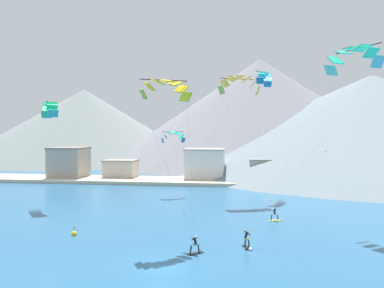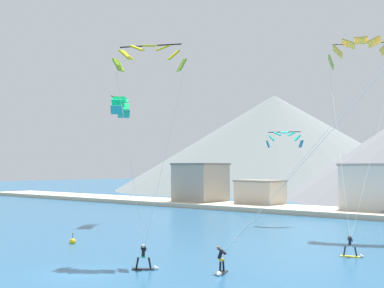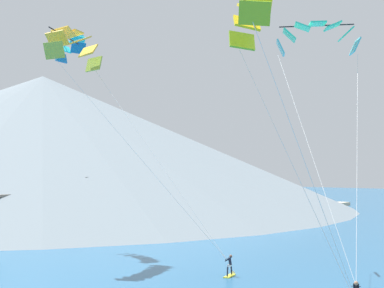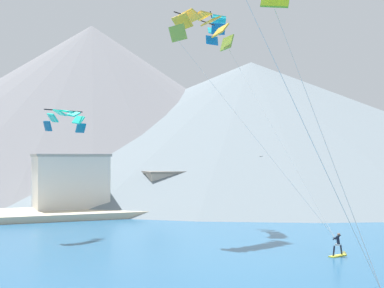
{
  "view_description": "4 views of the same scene",
  "coord_description": "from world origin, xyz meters",
  "px_view_note": "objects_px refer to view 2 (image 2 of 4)",
  "views": [
    {
      "loc": [
        6.1,
        -28.26,
        10.58
      ],
      "look_at": [
        0.33,
        13.24,
        9.22
      ],
      "focal_mm": 35.0,
      "sensor_mm": 36.0,
      "label": 1
    },
    {
      "loc": [
        26.76,
        -20.27,
        6.55
      ],
      "look_at": [
        -2.34,
        13.15,
        8.44
      ],
      "focal_mm": 50.0,
      "sensor_mm": 36.0,
      "label": 2
    },
    {
      "loc": [
        -21.53,
        -6.24,
        7.62
      ],
      "look_at": [
        2.37,
        14.07,
        9.17
      ],
      "focal_mm": 50.0,
      "sensor_mm": 36.0,
      "label": 3
    },
    {
      "loc": [
        -12.93,
        -12.64,
        6.63
      ],
      "look_at": [
        -1.6,
        14.83,
        7.36
      ],
      "focal_mm": 50.0,
      "sensor_mm": 36.0,
      "label": 4
    }
  ],
  "objects_px": {
    "parafoil_kite_near_lead": "(361,50)",
    "race_marker_buoy": "(72,242)",
    "parafoil_kite_near_trail": "(150,56)",
    "kitesurfer_near_lead": "(353,251)",
    "parafoil_kite_distant_mid_solo": "(121,104)",
    "kitesurfer_mid_center": "(221,265)",
    "kitesurfer_near_trail": "(147,262)",
    "parafoil_kite_distant_high_outer": "(284,137)"
  },
  "relations": [
    {
      "from": "kitesurfer_near_trail",
      "to": "race_marker_buoy",
      "type": "relative_size",
      "value": 1.69
    },
    {
      "from": "parafoil_kite_near_trail",
      "to": "parafoil_kite_distant_mid_solo",
      "type": "distance_m",
      "value": 25.18
    },
    {
      "from": "parafoil_kite_near_trail",
      "to": "kitesurfer_mid_center",
      "type": "bearing_deg",
      "value": -11.6
    },
    {
      "from": "kitesurfer_mid_center",
      "to": "parafoil_kite_near_trail",
      "type": "xyz_separation_m",
      "value": [
        -7.86,
        1.61,
        14.27
      ]
    },
    {
      "from": "kitesurfer_mid_center",
      "to": "parafoil_kite_distant_high_outer",
      "type": "distance_m",
      "value": 31.5
    },
    {
      "from": "parafoil_kite_near_lead",
      "to": "parafoil_kite_distant_mid_solo",
      "type": "relative_size",
      "value": 3.52
    },
    {
      "from": "kitesurfer_near_trail",
      "to": "parafoil_kite_near_trail",
      "type": "distance_m",
      "value": 15.15
    },
    {
      "from": "kitesurfer_near_lead",
      "to": "parafoil_kite_near_lead",
      "type": "bearing_deg",
      "value": 110.14
    },
    {
      "from": "parafoil_kite_distant_high_outer",
      "to": "parafoil_kite_distant_mid_solo",
      "type": "bearing_deg",
      "value": -145.62
    },
    {
      "from": "kitesurfer_mid_center",
      "to": "parafoil_kite_near_trail",
      "type": "height_order",
      "value": "parafoil_kite_near_trail"
    },
    {
      "from": "kitesurfer_mid_center",
      "to": "parafoil_kite_near_lead",
      "type": "xyz_separation_m",
      "value": [
        -1.11,
        23.74,
        17.36
      ]
    },
    {
      "from": "parafoil_kite_near_lead",
      "to": "parafoil_kite_distant_mid_solo",
      "type": "distance_m",
      "value": 28.2
    },
    {
      "from": "kitesurfer_mid_center",
      "to": "parafoil_kite_distant_high_outer",
      "type": "xyz_separation_m",
      "value": [
        -12.09,
        27.51,
        9.42
      ]
    },
    {
      "from": "parafoil_kite_near_lead",
      "to": "parafoil_kite_distant_high_outer",
      "type": "bearing_deg",
      "value": 161.02
    },
    {
      "from": "parafoil_kite_near_lead",
      "to": "race_marker_buoy",
      "type": "distance_m",
      "value": 32.55
    },
    {
      "from": "kitesurfer_near_lead",
      "to": "parafoil_kite_distant_mid_solo",
      "type": "distance_m",
      "value": 34.83
    },
    {
      "from": "kitesurfer_near_trail",
      "to": "parafoil_kite_distant_mid_solo",
      "type": "relative_size",
      "value": 0.34
    },
    {
      "from": "kitesurfer_near_lead",
      "to": "parafoil_kite_distant_mid_solo",
      "type": "height_order",
      "value": "parafoil_kite_distant_mid_solo"
    },
    {
      "from": "kitesurfer_near_trail",
      "to": "race_marker_buoy",
      "type": "height_order",
      "value": "kitesurfer_near_trail"
    },
    {
      "from": "kitesurfer_near_trail",
      "to": "parafoil_kite_near_lead",
      "type": "height_order",
      "value": "parafoil_kite_near_lead"
    },
    {
      "from": "parafoil_kite_near_lead",
      "to": "kitesurfer_near_lead",
      "type": "bearing_deg",
      "value": -69.86
    },
    {
      "from": "kitesurfer_near_trail",
      "to": "parafoil_kite_near_lead",
      "type": "relative_size",
      "value": 0.1
    },
    {
      "from": "kitesurfer_near_lead",
      "to": "race_marker_buoy",
      "type": "relative_size",
      "value": 1.75
    },
    {
      "from": "kitesurfer_near_lead",
      "to": "parafoil_kite_distant_mid_solo",
      "type": "xyz_separation_m",
      "value": [
        -31.6,
        5.37,
        13.61
      ]
    },
    {
      "from": "parafoil_kite_distant_high_outer",
      "to": "race_marker_buoy",
      "type": "relative_size",
      "value": 3.83
    },
    {
      "from": "parafoil_kite_near_trail",
      "to": "parafoil_kite_distant_high_outer",
      "type": "height_order",
      "value": "parafoil_kite_near_trail"
    },
    {
      "from": "kitesurfer_near_lead",
      "to": "kitesurfer_near_trail",
      "type": "relative_size",
      "value": 1.03
    },
    {
      "from": "parafoil_kite_near_lead",
      "to": "race_marker_buoy",
      "type": "relative_size",
      "value": 17.54
    },
    {
      "from": "parafoil_kite_near_lead",
      "to": "parafoil_kite_distant_high_outer",
      "type": "xyz_separation_m",
      "value": [
        -10.98,
        3.78,
        -7.95
      ]
    },
    {
      "from": "kitesurfer_mid_center",
      "to": "parafoil_kite_near_trail",
      "type": "relative_size",
      "value": 0.12
    },
    {
      "from": "parafoil_kite_near_lead",
      "to": "race_marker_buoy",
      "type": "bearing_deg",
      "value": -127.09
    },
    {
      "from": "kitesurfer_mid_center",
      "to": "parafoil_kite_distant_mid_solo",
      "type": "bearing_deg",
      "value": 149.5
    },
    {
      "from": "race_marker_buoy",
      "to": "kitesurfer_mid_center",
      "type": "bearing_deg",
      "value": -6.38
    },
    {
      "from": "parafoil_kite_distant_mid_solo",
      "to": "race_marker_buoy",
      "type": "xyz_separation_m",
      "value": [
        10.54,
        -14.59,
        -13.89
      ]
    },
    {
      "from": "parafoil_kite_near_trail",
      "to": "kitesurfer_near_lead",
      "type": "bearing_deg",
      "value": 40.14
    },
    {
      "from": "parafoil_kite_near_trail",
      "to": "race_marker_buoy",
      "type": "xyz_separation_m",
      "value": [
        -9.71,
        0.35,
        -14.64
      ]
    },
    {
      "from": "parafoil_kite_distant_high_outer",
      "to": "race_marker_buoy",
      "type": "xyz_separation_m",
      "value": [
        -5.48,
        -25.55,
        -9.79
      ]
    },
    {
      "from": "kitesurfer_near_trail",
      "to": "parafoil_kite_distant_mid_solo",
      "type": "distance_m",
      "value": 33.02
    },
    {
      "from": "kitesurfer_near_lead",
      "to": "parafoil_kite_near_trail",
      "type": "distance_m",
      "value": 20.66
    },
    {
      "from": "kitesurfer_near_trail",
      "to": "parafoil_kite_near_trail",
      "type": "relative_size",
      "value": 0.12
    },
    {
      "from": "kitesurfer_near_trail",
      "to": "parafoil_kite_near_lead",
      "type": "xyz_separation_m",
      "value": [
        3.28,
        25.74,
        17.39
      ]
    },
    {
      "from": "kitesurfer_near_trail",
      "to": "kitesurfer_mid_center",
      "type": "relative_size",
      "value": 0.98
    }
  ]
}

